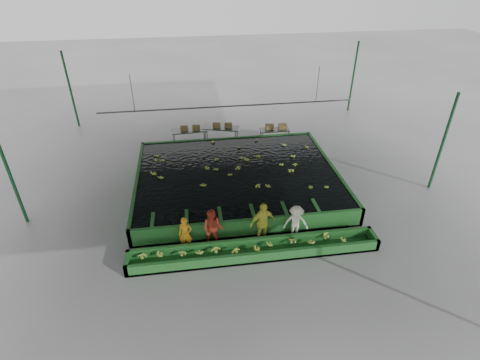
{
  "coord_description": "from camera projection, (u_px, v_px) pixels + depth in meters",
  "views": [
    {
      "loc": [
        -2.2,
        -14.46,
        10.44
      ],
      "look_at": [
        0.0,
        0.5,
        1.0
      ],
      "focal_mm": 28.0,
      "sensor_mm": 36.0,
      "label": 1
    }
  ],
  "objects": [
    {
      "name": "worker_c",
      "position": [
        262.0,
        223.0,
        15.14
      ],
      "size": [
        1.2,
        0.77,
        1.9
      ],
      "primitive_type": "imported",
      "rotation": [
        0.0,
        0.0,
        0.3
      ],
      "color": "#D7DB3D",
      "rests_on": "ground"
    },
    {
      "name": "worker_b",
      "position": [
        213.0,
        229.0,
        14.93
      ],
      "size": [
        1.02,
        0.9,
        1.76
      ],
      "primitive_type": "imported",
      "rotation": [
        0.0,
        0.0,
        -0.32
      ],
      "color": "#C43C26",
      "rests_on": "ground"
    },
    {
      "name": "packing_table_right",
      "position": [
        274.0,
        135.0,
        23.41
      ],
      "size": [
        1.83,
        0.75,
        0.83
      ],
      "primitive_type": null,
      "rotation": [
        0.0,
        0.0,
        -0.01
      ],
      "color": "#59605B",
      "rests_on": "ground"
    },
    {
      "name": "box_stack_left",
      "position": [
        190.0,
        130.0,
        22.8
      ],
      "size": [
        1.19,
        0.35,
        0.25
      ],
      "primitive_type": null,
      "rotation": [
        0.0,
        0.0,
        0.02
      ],
      "color": "brown",
      "rests_on": "packing_table_left"
    },
    {
      "name": "ground",
      "position": [
        242.0,
        203.0,
        17.94
      ],
      "size": [
        80.0,
        80.0,
        0.0
      ],
      "primitive_type": "plane",
      "color": "gray",
      "rests_on": "ground"
    },
    {
      "name": "floating_bananas",
      "position": [
        235.0,
        164.0,
        19.42
      ],
      "size": [
        8.56,
        5.84,
        0.12
      ],
      "primitive_type": null,
      "color": "#9FB63D",
      "rests_on": "tank_water"
    },
    {
      "name": "cableway_rail",
      "position": [
        228.0,
        106.0,
        20.55
      ],
      "size": [
        0.08,
        0.08,
        14.0
      ],
      "primitive_type": "cylinder",
      "color": "#59605B",
      "rests_on": "shed_roof"
    },
    {
      "name": "trough_bananas",
      "position": [
        255.0,
        247.0,
        14.71
      ],
      "size": [
        9.2,
        0.61,
        0.12
      ],
      "primitive_type": null,
      "color": "#9FB63D",
      "rests_on": "sorting_trough"
    },
    {
      "name": "tank_water",
      "position": [
        237.0,
        172.0,
        18.75
      ],
      "size": [
        9.7,
        7.7,
        0.0
      ],
      "primitive_type": "cube",
      "color": "black",
      "rests_on": "flotation_tank"
    },
    {
      "name": "shed_roof",
      "position": [
        242.0,
        104.0,
        15.29
      ],
      "size": [
        20.0,
        22.0,
        0.04
      ],
      "primitive_type": "cube",
      "color": "gray",
      "rests_on": "shed_posts"
    },
    {
      "name": "packing_table_mid",
      "position": [
        221.0,
        134.0,
        23.35
      ],
      "size": [
        2.34,
        1.45,
        0.99
      ],
      "primitive_type": null,
      "rotation": [
        0.0,
        0.0,
        -0.29
      ],
      "color": "#59605B",
      "rests_on": "ground"
    },
    {
      "name": "box_stack_right",
      "position": [
        276.0,
        129.0,
        23.28
      ],
      "size": [
        1.34,
        0.48,
        0.28
      ],
      "primitive_type": null,
      "rotation": [
        0.0,
        0.0,
        -0.09
      ],
      "color": "brown",
      "rests_on": "packing_table_right"
    },
    {
      "name": "worker_a",
      "position": [
        185.0,
        234.0,
        14.86
      ],
      "size": [
        0.6,
        0.44,
        1.51
      ],
      "primitive_type": "imported",
      "rotation": [
        0.0,
        0.0,
        -0.16
      ],
      "color": "orange",
      "rests_on": "ground"
    },
    {
      "name": "flotation_tank",
      "position": [
        237.0,
        179.0,
        18.96
      ],
      "size": [
        10.0,
        8.0,
        0.9
      ],
      "primitive_type": null,
      "color": "#205F23",
      "rests_on": "ground"
    },
    {
      "name": "packing_table_left",
      "position": [
        190.0,
        137.0,
        23.06
      ],
      "size": [
        2.18,
        1.03,
        0.96
      ],
      "primitive_type": null,
      "rotation": [
        0.0,
        0.0,
        0.09
      ],
      "color": "#59605B",
      "rests_on": "ground"
    },
    {
      "name": "rail_hanger_left",
      "position": [
        132.0,
        93.0,
        19.4
      ],
      "size": [
        0.04,
        0.04,
        2.0
      ],
      "primitive_type": "cylinder",
      "color": "#59605B",
      "rests_on": "shed_roof"
    },
    {
      "name": "sorting_trough",
      "position": [
        255.0,
        250.0,
        14.79
      ],
      "size": [
        10.0,
        1.0,
        0.5
      ],
      "primitive_type": null,
      "color": "#205F23",
      "rests_on": "ground"
    },
    {
      "name": "worker_d",
      "position": [
        296.0,
        223.0,
        15.39
      ],
      "size": [
        1.12,
        0.77,
        1.6
      ],
      "primitive_type": "imported",
      "rotation": [
        0.0,
        0.0,
        -0.18
      ],
      "color": "#E8EAC9",
      "rests_on": "ground"
    },
    {
      "name": "shed_posts",
      "position": [
        242.0,
        157.0,
        16.62
      ],
      "size": [
        20.0,
        22.0,
        5.0
      ],
      "primitive_type": null,
      "color": "#174D26",
      "rests_on": "ground"
    },
    {
      "name": "box_stack_mid",
      "position": [
        223.0,
        127.0,
        23.06
      ],
      "size": [
        1.22,
        0.51,
        0.25
      ],
      "primitive_type": null,
      "rotation": [
        0.0,
        0.0,
        -0.16
      ],
      "color": "brown",
      "rests_on": "packing_table_mid"
    },
    {
      "name": "rail_hanger_right",
      "position": [
        318.0,
        84.0,
        20.63
      ],
      "size": [
        0.04,
        0.04,
        2.0
      ],
      "primitive_type": "cylinder",
      "color": "#59605B",
      "rests_on": "shed_roof"
    }
  ]
}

